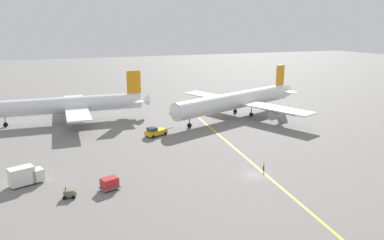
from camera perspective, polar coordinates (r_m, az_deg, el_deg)
ground_plane at (r=74.42m, az=9.51°, el=-8.25°), size 600.00×600.00×0.00m
taxiway_stripe at (r=84.11m, az=7.99°, el=-5.52°), size 16.29×119.02×0.01m
airliner_at_gate_left at (r=117.92m, az=-18.20°, el=2.17°), size 49.40×38.74×14.73m
airliner_being_pushed at (r=119.81m, az=6.97°, el=2.97°), size 54.03×49.09×14.94m
pushback_tug at (r=98.60m, az=-5.64°, el=-1.79°), size 8.86×4.72×2.78m
gse_gpu_cart_small at (r=67.14m, az=-18.30°, el=-10.61°), size 2.37×1.98×1.90m
gse_catering_truck_tall at (r=74.81m, az=-24.17°, el=-7.78°), size 6.31×4.21×3.50m
gse_container_dolly_flat at (r=68.26m, az=-12.53°, el=-9.45°), size 3.75×3.13×2.15m
ground_crew_wing_walker_right at (r=76.79m, az=10.95°, el=-6.88°), size 0.36×0.49×1.71m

